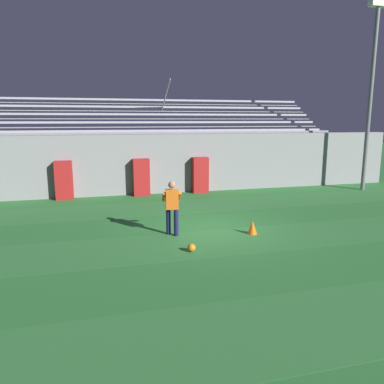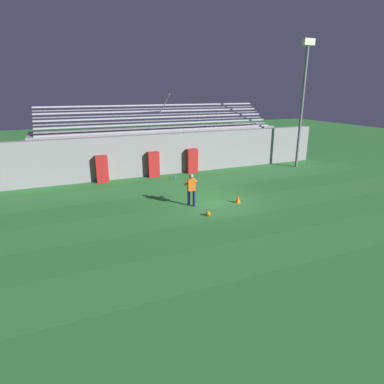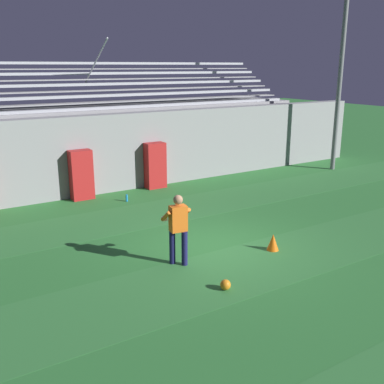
{
  "view_description": "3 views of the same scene",
  "coord_description": "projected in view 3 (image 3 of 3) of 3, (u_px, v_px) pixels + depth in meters",
  "views": [
    {
      "loc": [
        -3.55,
        -11.2,
        3.47
      ],
      "look_at": [
        -0.7,
        -0.48,
        1.33
      ],
      "focal_mm": 35.0,
      "sensor_mm": 36.0,
      "label": 1
    },
    {
      "loc": [
        -7.29,
        -14.62,
        5.64
      ],
      "look_at": [
        -1.89,
        -1.86,
        1.24
      ],
      "focal_mm": 30.0,
      "sensor_mm": 36.0,
      "label": 2
    },
    {
      "loc": [
        -6.13,
        -8.69,
        4.44
      ],
      "look_at": [
        -0.94,
        -0.42,
        1.69
      ],
      "focal_mm": 42.0,
      "sensor_mm": 36.0,
      "label": 3
    }
  ],
  "objects": [
    {
      "name": "padding_pillar_gate_right",
      "position": [
        155.0,
        165.0,
        16.77
      ],
      "size": [
        0.75,
        0.44,
        1.71
      ],
      "primitive_type": "cube",
      "color": "#B21E1E",
      "rests_on": "ground"
    },
    {
      "name": "floodlight_pole",
      "position": [
        344.0,
        36.0,
        18.51
      ],
      "size": [
        0.9,
        0.36,
        9.05
      ],
      "color": "slate",
      "rests_on": "ground"
    },
    {
      "name": "ground_plane",
      "position": [
        215.0,
        247.0,
        11.42
      ],
      "size": [
        80.0,
        80.0,
        0.0
      ],
      "primitive_type": "plane",
      "color": "#2D7533"
    },
    {
      "name": "water_bottle",
      "position": [
        127.0,
        198.0,
        15.23
      ],
      "size": [
        0.07,
        0.07,
        0.24
      ],
      "primitive_type": "cylinder",
      "color": "#1E8CD8",
      "rests_on": "ground"
    },
    {
      "name": "bleacher_stand",
      "position": [
        91.0,
        141.0,
        18.23
      ],
      "size": [
        18.0,
        4.05,
        5.43
      ],
      "color": "gray",
      "rests_on": "ground"
    },
    {
      "name": "traffic_cone",
      "position": [
        273.0,
        242.0,
        11.17
      ],
      "size": [
        0.3,
        0.3,
        0.42
      ],
      "primitive_type": "cone",
      "color": "orange",
      "rests_on": "ground"
    },
    {
      "name": "back_wall",
      "position": [
        113.0,
        153.0,
        16.35
      ],
      "size": [
        24.0,
        0.6,
        2.8
      ],
      "primitive_type": "cube",
      "color": "gray",
      "rests_on": "ground"
    },
    {
      "name": "turf_stripe_mid",
      "position": [
        249.0,
        266.0,
        10.3
      ],
      "size": [
        28.0,
        2.31,
        0.01
      ],
      "primitive_type": "cube",
      "color": "#337A38",
      "rests_on": "ground"
    },
    {
      "name": "turf_stripe_far",
      "position": [
        156.0,
        213.0,
        14.07
      ],
      "size": [
        28.0,
        2.31,
        0.01
      ],
      "primitive_type": "cube",
      "color": "#337A38",
      "rests_on": "ground"
    },
    {
      "name": "goalkeeper",
      "position": [
        178.0,
        225.0,
        10.19
      ],
      "size": [
        0.62,
        0.61,
        1.67
      ],
      "color": "#19194C",
      "rests_on": "ground"
    },
    {
      "name": "padding_pillar_gate_left",
      "position": [
        81.0,
        175.0,
        15.32
      ],
      "size": [
        0.75,
        0.44,
        1.71
      ],
      "primitive_type": "cube",
      "color": "#B21E1E",
      "rests_on": "ground"
    },
    {
      "name": "soccer_ball",
      "position": [
        225.0,
        285.0,
        9.21
      ],
      "size": [
        0.22,
        0.22,
        0.22
      ],
      "primitive_type": "sphere",
      "color": "orange",
      "rests_on": "ground"
    }
  ]
}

